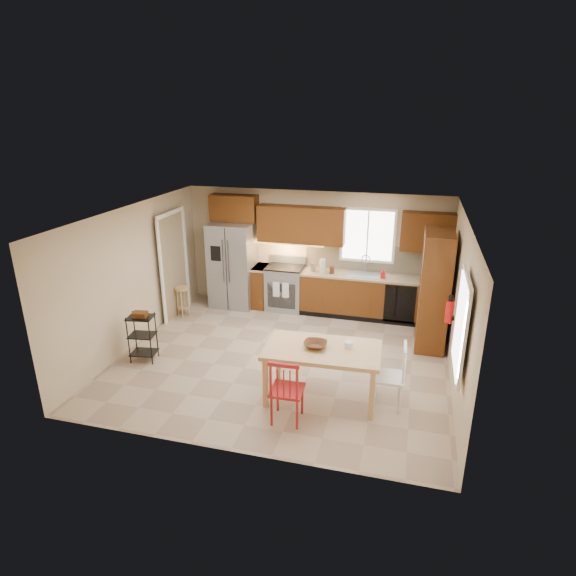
% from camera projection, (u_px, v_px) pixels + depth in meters
% --- Properties ---
extents(floor, '(5.50, 5.50, 0.00)m').
position_uv_depth(floor, '(283.00, 358.00, 8.29)').
color(floor, tan).
rests_on(floor, ground).
extents(ceiling, '(5.50, 5.00, 0.02)m').
position_uv_depth(ceiling, '(282.00, 215.00, 7.43)').
color(ceiling, silver).
rests_on(ceiling, ground).
extents(wall_back, '(5.50, 0.02, 2.50)m').
position_uv_depth(wall_back, '(314.00, 250.00, 10.13)').
color(wall_back, '#CCB793').
rests_on(wall_back, ground).
extents(wall_front, '(5.50, 0.02, 2.50)m').
position_uv_depth(wall_front, '(225.00, 363.00, 5.59)').
color(wall_front, '#CCB793').
rests_on(wall_front, ground).
extents(wall_left, '(0.02, 5.00, 2.50)m').
position_uv_depth(wall_left, '(133.00, 277.00, 8.52)').
color(wall_left, '#CCB793').
rests_on(wall_left, ground).
extents(wall_right, '(0.02, 5.00, 2.50)m').
position_uv_depth(wall_right, '(459.00, 307.00, 7.20)').
color(wall_right, '#CCB793').
rests_on(wall_right, ground).
extents(refrigerator, '(0.92, 0.75, 1.82)m').
position_uv_depth(refrigerator, '(233.00, 265.00, 10.32)').
color(refrigerator, gray).
rests_on(refrigerator, floor).
extents(range_stove, '(0.76, 0.63, 0.92)m').
position_uv_depth(range_stove, '(285.00, 288.00, 10.25)').
color(range_stove, gray).
rests_on(range_stove, floor).
extents(base_cabinet_narrow, '(0.30, 0.60, 0.90)m').
position_uv_depth(base_cabinet_narrow, '(261.00, 286.00, 10.40)').
color(base_cabinet_narrow, '#5C3411').
rests_on(base_cabinet_narrow, floor).
extents(base_cabinet_run, '(2.92, 0.60, 0.90)m').
position_uv_depth(base_cabinet_run, '(372.00, 296.00, 9.82)').
color(base_cabinet_run, '#5C3411').
rests_on(base_cabinet_run, floor).
extents(dishwasher, '(0.60, 0.02, 0.78)m').
position_uv_depth(dishwasher, '(400.00, 304.00, 9.42)').
color(dishwasher, black).
rests_on(dishwasher, floor).
extents(backsplash, '(2.92, 0.03, 0.55)m').
position_uv_depth(backsplash, '(376.00, 259.00, 9.83)').
color(backsplash, beige).
rests_on(backsplash, wall_back).
extents(upper_over_fridge, '(1.00, 0.35, 0.55)m').
position_uv_depth(upper_over_fridge, '(234.00, 208.00, 10.09)').
color(upper_over_fridge, '#562D0E').
rests_on(upper_over_fridge, wall_back).
extents(upper_left_block, '(1.80, 0.35, 0.75)m').
position_uv_depth(upper_left_block, '(301.00, 225.00, 9.83)').
color(upper_left_block, '#562D0E').
rests_on(upper_left_block, wall_back).
extents(upper_right_block, '(1.00, 0.35, 0.75)m').
position_uv_depth(upper_right_block, '(428.00, 232.00, 9.23)').
color(upper_right_block, '#562D0E').
rests_on(upper_right_block, wall_back).
extents(window_back, '(1.12, 0.04, 1.12)m').
position_uv_depth(window_back, '(368.00, 235.00, 9.71)').
color(window_back, white).
rests_on(window_back, wall_back).
extents(sink, '(0.62, 0.46, 0.16)m').
position_uv_depth(sink, '(364.00, 277.00, 9.73)').
color(sink, gray).
rests_on(sink, base_cabinet_run).
extents(undercab_glow, '(1.60, 0.30, 0.01)m').
position_uv_depth(undercab_glow, '(287.00, 243.00, 10.02)').
color(undercab_glow, '#FFBF66').
rests_on(undercab_glow, wall_back).
extents(soap_bottle, '(0.09, 0.09, 0.19)m').
position_uv_depth(soap_bottle, '(383.00, 273.00, 9.50)').
color(soap_bottle, red).
rests_on(soap_bottle, base_cabinet_run).
extents(paper_towel, '(0.12, 0.12, 0.28)m').
position_uv_depth(paper_towel, '(323.00, 266.00, 9.82)').
color(paper_towel, silver).
rests_on(paper_towel, base_cabinet_run).
extents(canister_steel, '(0.11, 0.11, 0.18)m').
position_uv_depth(canister_steel, '(313.00, 267.00, 9.89)').
color(canister_steel, gray).
rests_on(canister_steel, base_cabinet_run).
extents(canister_wood, '(0.10, 0.10, 0.14)m').
position_uv_depth(canister_wood, '(332.00, 270.00, 9.77)').
color(canister_wood, '#4C2714').
rests_on(canister_wood, base_cabinet_run).
extents(pantry, '(0.50, 0.95, 2.10)m').
position_uv_depth(pantry, '(434.00, 291.00, 8.43)').
color(pantry, '#5C3411').
rests_on(pantry, floor).
extents(fire_extinguisher, '(0.12, 0.12, 0.36)m').
position_uv_depth(fire_extinguisher, '(449.00, 312.00, 7.41)').
color(fire_extinguisher, red).
rests_on(fire_extinguisher, wall_right).
extents(window_right, '(0.04, 1.02, 1.32)m').
position_uv_depth(window_right, '(462.00, 325.00, 6.10)').
color(window_right, white).
rests_on(window_right, wall_right).
extents(doorway, '(0.04, 0.95, 2.10)m').
position_uv_depth(doorway, '(173.00, 266.00, 9.75)').
color(doorway, '#8C7A59').
rests_on(doorway, wall_left).
extents(dining_table, '(1.69, 0.99, 0.81)m').
position_uv_depth(dining_table, '(322.00, 374.00, 7.01)').
color(dining_table, tan).
rests_on(dining_table, floor).
extents(chair_red, '(0.47, 0.47, 0.97)m').
position_uv_depth(chair_red, '(287.00, 389.00, 6.48)').
color(chair_red, maroon).
rests_on(chair_red, floor).
extents(chair_white, '(0.47, 0.47, 0.97)m').
position_uv_depth(chair_white, '(388.00, 376.00, 6.80)').
color(chair_white, silver).
rests_on(chair_white, floor).
extents(table_bowl, '(0.35, 0.35, 0.08)m').
position_uv_depth(table_bowl, '(315.00, 348.00, 6.90)').
color(table_bowl, '#4C2714').
rests_on(table_bowl, dining_table).
extents(table_jar, '(0.13, 0.13, 0.15)m').
position_uv_depth(table_jar, '(349.00, 346.00, 6.87)').
color(table_jar, silver).
rests_on(table_jar, dining_table).
extents(bar_stool, '(0.32, 0.32, 0.62)m').
position_uv_depth(bar_stool, '(183.00, 301.00, 9.95)').
color(bar_stool, tan).
rests_on(bar_stool, floor).
extents(utility_cart, '(0.46, 0.39, 0.84)m').
position_uv_depth(utility_cart, '(143.00, 338.00, 8.10)').
color(utility_cart, black).
rests_on(utility_cart, floor).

